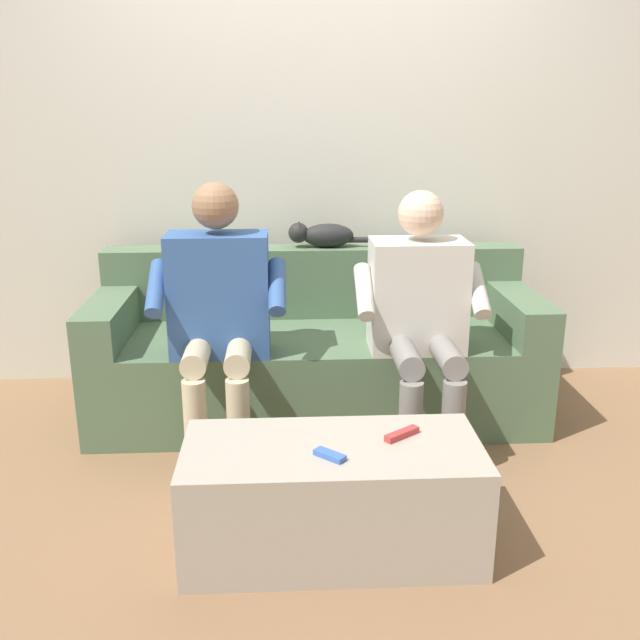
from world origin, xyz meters
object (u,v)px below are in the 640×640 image
(couch, at_px, (316,355))
(remote_blue, at_px, (330,455))
(coffee_table, at_px, (332,497))
(person_right_seated, at_px, (218,305))
(remote_red, at_px, (402,434))
(cat_on_backrest, at_px, (322,235))
(person_left_seated, at_px, (420,306))

(couch, bearing_deg, remote_blue, 89.33)
(coffee_table, relative_size, remote_blue, 9.23)
(person_right_seated, bearing_deg, couch, -139.28)
(couch, bearing_deg, remote_red, 102.26)
(couch, xyz_separation_m, coffee_table, (0.00, 1.20, -0.10))
(person_right_seated, xyz_separation_m, cat_on_backrest, (-0.50, -0.65, 0.19))
(person_left_seated, height_order, person_right_seated, person_right_seated)
(person_right_seated, bearing_deg, person_left_seated, -179.79)
(person_left_seated, relative_size, person_right_seated, 0.96)
(person_left_seated, distance_m, cat_on_backrest, 0.79)
(remote_blue, bearing_deg, person_right_seated, 157.44)
(cat_on_backrest, bearing_deg, remote_blue, 87.71)
(couch, xyz_separation_m, remote_red, (-0.25, 1.15, 0.12))
(remote_red, bearing_deg, remote_blue, 171.56)
(coffee_table, distance_m, cat_on_backrest, 1.61)
(couch, relative_size, person_right_seated, 1.81)
(couch, xyz_separation_m, remote_blue, (0.02, 1.29, 0.11))
(coffee_table, bearing_deg, remote_blue, 79.94)
(coffee_table, bearing_deg, cat_on_backrest, -91.84)
(coffee_table, distance_m, remote_red, 0.33)
(cat_on_backrest, relative_size, remote_red, 3.41)
(person_right_seated, relative_size, cat_on_backrest, 2.46)
(remote_red, relative_size, remote_blue, 1.28)
(couch, height_order, remote_red, couch)
(couch, height_order, remote_blue, couch)
(couch, distance_m, remote_blue, 1.29)
(person_right_seated, relative_size, remote_red, 8.39)
(couch, distance_m, cat_on_backrest, 0.64)
(remote_red, bearing_deg, person_left_seated, 39.48)
(cat_on_backrest, relative_size, remote_blue, 4.37)
(remote_blue, bearing_deg, remote_red, 69.23)
(couch, distance_m, coffee_table, 1.21)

